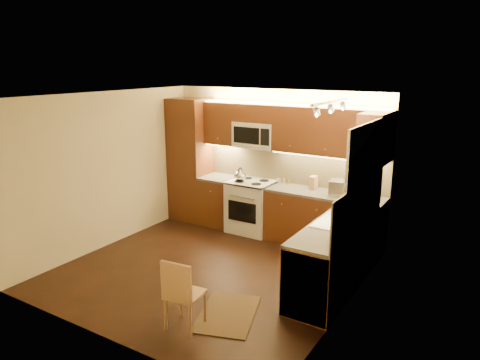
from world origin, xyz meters
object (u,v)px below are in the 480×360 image
Objects in this scene: microwave at (256,135)px; dining_chair at (185,292)px; stove at (252,206)px; kettle at (240,174)px; soap_bottle at (362,207)px; toaster_oven at (343,188)px; knife_block at (313,183)px; sink at (340,216)px.

dining_chair is at bearing -74.18° from microwave.
stove is 1.21× the size of microwave.
kettle is 1.21× the size of soap_bottle.
microwave is at bearing 99.47° from dining_chair.
toaster_oven reaches higher than knife_block.
sink is at bearing -54.30° from knife_block.
stove is 3.16m from dining_chair.
kettle reaches higher than knife_block.
stove is at bearing -171.67° from knife_block.
toaster_oven reaches higher than soap_bottle.
soap_bottle reaches higher than stove.
stove is at bearing 24.31° from kettle.
knife_block is 1.09× the size of soap_bottle.
kettle reaches higher than sink.
toaster_oven is 0.47× the size of dining_chair.
soap_bottle is 0.24× the size of dining_chair.
kettle is 0.61× the size of toaster_oven.
soap_bottle is (2.15, -0.70, 0.54)m from stove.
knife_block is at bearing 8.15° from stove.
microwave is at bearing 142.15° from soap_bottle.
toaster_oven is at bearing 108.47° from soap_bottle.
sink is at bearing -82.50° from toaster_oven.
stove is 2.29× the size of toaster_oven.
soap_bottle is at bearing -21.12° from microwave.
microwave reaches higher than sink.
soap_bottle is at bearing -38.45° from knife_block.
kettle is at bearing -152.25° from stove.
toaster_oven is 1.83× the size of knife_block.
microwave is 3.75× the size of soap_bottle.
stove is 2.33m from soap_bottle.
knife_block is at bearing 125.52° from sink.
microwave reaches higher than knife_block.
sink is (2.00, -1.12, 0.52)m from stove.
toaster_oven is (-0.37, 1.17, 0.05)m from sink.
microwave is at bearing 48.17° from kettle.
stove is at bearing 145.34° from soap_bottle.
knife_block is (1.09, 0.02, -0.71)m from microwave.
microwave is 1.30m from knife_block.
kettle is at bearing -128.39° from microwave.
sink is at bearing -28.66° from kettle.
microwave is 1.89× the size of toaster_oven.
stove is 1.08× the size of dining_chair.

